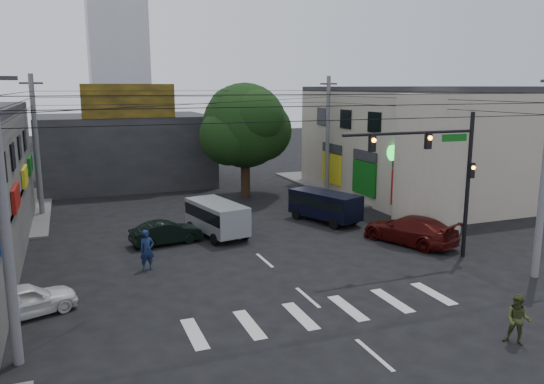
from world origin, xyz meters
TOP-DOWN VIEW (x-y plane):
  - ground at (0.00, 0.00)m, footprint 160.00×160.00m
  - sidewalk_far_right at (18.00, 18.00)m, footprint 16.00×16.00m
  - building_right at (18.00, 13.00)m, footprint 14.00×18.00m
  - corner_column at (11.00, 4.00)m, footprint 4.00×4.00m
  - building_far at (-4.00, 26.00)m, footprint 14.00×10.00m
  - billboard at (-4.00, 21.10)m, footprint 7.00×0.30m
  - street_tree at (4.00, 17.00)m, footprint 6.40×6.40m
  - traffic_gantry at (7.82, -1.00)m, footprint 7.10×0.35m
  - utility_pole_near_left at (-10.50, -4.50)m, footprint 0.32×0.32m
  - utility_pole_far_left at (-10.50, 16.00)m, footprint 0.32×0.32m
  - utility_pole_far_right at (10.50, 16.00)m, footprint 0.32×0.32m
  - dark_sedan at (-3.98, 6.57)m, footprint 2.43×4.20m
  - white_compact at (-10.50, -0.84)m, footprint 3.81×4.61m
  - maroon_sedan at (8.36, 1.91)m, footprint 5.75×6.75m
  - silver_minivan at (-1.00, 7.09)m, footprint 5.28×3.69m
  - navy_van at (6.18, 7.76)m, footprint 5.94×4.93m
  - traffic_officer at (-5.54, 2.72)m, footprint 0.89×0.76m
  - pedestrian_olive at (4.77, -9.06)m, footprint 1.44×1.43m

SIDE VIEW (x-z plane):
  - ground at x=0.00m, z-range 0.00..0.00m
  - sidewalk_far_right at x=18.00m, z-range 0.00..0.15m
  - white_compact at x=-10.50m, z-range 0.00..1.25m
  - dark_sedan at x=-3.98m, z-range 0.00..1.26m
  - maroon_sedan at x=8.36m, z-range 0.00..1.54m
  - pedestrian_olive at x=4.77m, z-range 0.00..1.70m
  - navy_van at x=6.18m, z-range 0.00..1.90m
  - traffic_officer at x=-5.54m, z-range 0.00..1.90m
  - silver_minivan at x=-1.00m, z-range 0.00..1.95m
  - building_far at x=-4.00m, z-range 0.00..6.00m
  - building_right at x=18.00m, z-range 0.00..8.00m
  - corner_column at x=11.00m, z-range 0.00..8.00m
  - utility_pole_near_left at x=-10.50m, z-range 0.00..9.20m
  - utility_pole_far_left at x=-10.50m, z-range 0.00..9.20m
  - utility_pole_far_right at x=10.50m, z-range 0.00..9.20m
  - traffic_gantry at x=7.82m, z-range 1.23..8.43m
  - street_tree at x=4.00m, z-range 1.12..9.82m
  - billboard at x=-4.00m, z-range 6.00..8.60m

